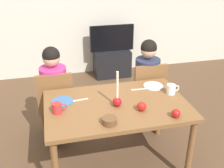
# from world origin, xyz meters

# --- Properties ---
(ground_plane) EXTENTS (7.68, 7.68, 0.00)m
(ground_plane) POSITION_xyz_m (0.00, 0.00, 0.00)
(ground_plane) COLOR brown
(back_wall) EXTENTS (6.40, 0.10, 2.60)m
(back_wall) POSITION_xyz_m (0.00, 2.60, 1.30)
(back_wall) COLOR beige
(back_wall) RESTS_ON ground
(dining_table) EXTENTS (1.40, 0.90, 0.75)m
(dining_table) POSITION_xyz_m (0.00, 0.00, 0.67)
(dining_table) COLOR brown
(dining_table) RESTS_ON ground
(chair_left) EXTENTS (0.40, 0.40, 0.90)m
(chair_left) POSITION_xyz_m (-0.58, 0.61, 0.51)
(chair_left) COLOR brown
(chair_left) RESTS_ON ground
(chair_right) EXTENTS (0.40, 0.40, 0.90)m
(chair_right) POSITION_xyz_m (0.55, 0.61, 0.51)
(chair_right) COLOR brown
(chair_right) RESTS_ON ground
(person_left_child) EXTENTS (0.30, 0.30, 1.17)m
(person_left_child) POSITION_xyz_m (-0.58, 0.64, 0.57)
(person_left_child) COLOR #33384C
(person_left_child) RESTS_ON ground
(person_right_child) EXTENTS (0.30, 0.30, 1.17)m
(person_right_child) POSITION_xyz_m (0.55, 0.64, 0.57)
(person_right_child) COLOR #33384C
(person_right_child) RESTS_ON ground
(tv_stand) EXTENTS (0.64, 0.40, 0.48)m
(tv_stand) POSITION_xyz_m (0.50, 2.30, 0.24)
(tv_stand) COLOR black
(tv_stand) RESTS_ON ground
(tv) EXTENTS (0.79, 0.05, 0.46)m
(tv) POSITION_xyz_m (0.50, 2.30, 0.71)
(tv) COLOR black
(tv) RESTS_ON tv_stand
(candle_centerpiece) EXTENTS (0.09, 0.09, 0.36)m
(candle_centerpiece) POSITION_xyz_m (-0.01, -0.04, 0.82)
(candle_centerpiece) COLOR red
(candle_centerpiece) RESTS_ON dining_table
(plate_left) EXTENTS (0.21, 0.21, 0.01)m
(plate_left) POSITION_xyz_m (-0.52, 0.16, 0.76)
(plate_left) COLOR teal
(plate_left) RESTS_ON dining_table
(plate_right) EXTENTS (0.22, 0.22, 0.01)m
(plate_right) POSITION_xyz_m (0.49, 0.27, 0.76)
(plate_right) COLOR silver
(plate_right) RESTS_ON dining_table
(mug_left) EXTENTS (0.14, 0.09, 0.10)m
(mug_left) POSITION_xyz_m (-0.57, -0.03, 0.80)
(mug_left) COLOR #B72D2D
(mug_left) RESTS_ON dining_table
(mug_right) EXTENTS (0.14, 0.09, 0.10)m
(mug_right) POSITION_xyz_m (0.61, 0.07, 0.80)
(mug_right) COLOR white
(mug_right) RESTS_ON dining_table
(fork_left) EXTENTS (0.18, 0.04, 0.01)m
(fork_left) POSITION_xyz_m (-0.35, 0.15, 0.75)
(fork_left) COLOR silver
(fork_left) RESTS_ON dining_table
(fork_right) EXTENTS (0.18, 0.02, 0.01)m
(fork_right) POSITION_xyz_m (0.31, 0.24, 0.75)
(fork_right) COLOR silver
(fork_right) RESTS_ON dining_table
(bowl_walnuts) EXTENTS (0.13, 0.13, 0.06)m
(bowl_walnuts) POSITION_xyz_m (-0.15, -0.32, 0.78)
(bowl_walnuts) COLOR brown
(bowl_walnuts) RESTS_ON dining_table
(apple_near_candle) EXTENTS (0.08, 0.08, 0.08)m
(apple_near_candle) POSITION_xyz_m (0.46, -0.36, 0.79)
(apple_near_candle) COLOR #B11916
(apple_near_candle) RESTS_ON dining_table
(apple_by_left_plate) EXTENTS (0.09, 0.09, 0.09)m
(apple_by_left_plate) POSITION_xyz_m (0.20, -0.17, 0.79)
(apple_by_left_plate) COLOR red
(apple_by_left_plate) RESTS_ON dining_table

